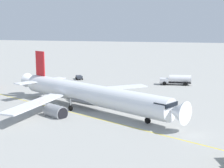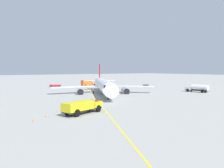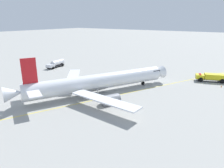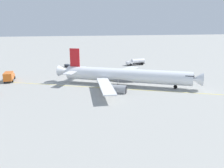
% 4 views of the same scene
% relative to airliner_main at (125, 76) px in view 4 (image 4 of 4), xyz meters
% --- Properties ---
extents(ground_plane, '(600.00, 600.00, 0.00)m').
position_rel_airliner_main_xyz_m(ground_plane, '(-3.41, 1.60, -2.89)').
color(ground_plane, '#9E9E99').
extents(airliner_main, '(41.29, 34.12, 11.29)m').
position_rel_airliner_main_xyz_m(airliner_main, '(0.00, 0.00, 0.00)').
color(airliner_main, white).
rests_on(airliner_main, ground_plane).
extents(catering_truck_truck, '(3.12, 7.73, 3.10)m').
position_rel_airliner_main_xyz_m(catering_truck_truck, '(35.78, -12.83, -1.23)').
color(catering_truck_truck, '#232326').
rests_on(catering_truck_truck, ground_plane).
extents(fuel_tanker_truck, '(9.03, 3.98, 2.87)m').
position_rel_airliner_main_xyz_m(fuel_tanker_truck, '(-14.39, -33.18, -1.33)').
color(fuel_tanker_truck, '#232326').
rests_on(fuel_tanker_truck, ground_plane).
extents(baggage_truck_truck, '(3.46, 4.26, 1.22)m').
position_rel_airliner_main_xyz_m(baggage_truck_truck, '(16.11, -34.41, -2.18)').
color(baggage_truck_truck, '#232326').
rests_on(baggage_truck_truck, ground_plane).
extents(taxiway_centreline, '(124.10, 55.99, 0.01)m').
position_rel_airliner_main_xyz_m(taxiway_centreline, '(-1.87, 5.26, -2.89)').
color(taxiway_centreline, yellow).
rests_on(taxiway_centreline, ground_plane).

